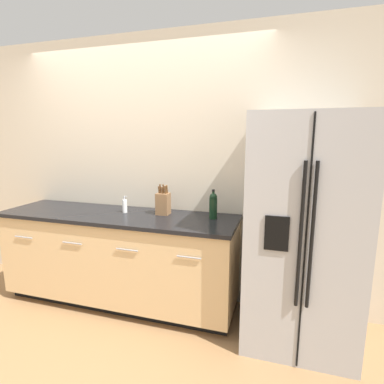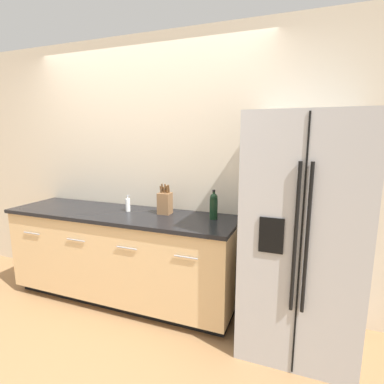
{
  "view_description": "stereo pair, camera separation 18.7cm",
  "coord_description": "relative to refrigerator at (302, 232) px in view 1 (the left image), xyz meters",
  "views": [
    {
      "loc": [
        1.36,
        -1.54,
        1.64
      ],
      "look_at": [
        0.62,
        0.9,
        1.16
      ],
      "focal_mm": 28.0,
      "sensor_mm": 36.0,
      "label": 1
    },
    {
      "loc": [
        1.54,
        -1.48,
        1.64
      ],
      "look_at": [
        0.62,
        0.9,
        1.16
      ],
      "focal_mm": 28.0,
      "sensor_mm": 36.0,
      "label": 2
    }
  ],
  "objects": [
    {
      "name": "knife_block",
      "position": [
        -1.23,
        0.16,
        0.11
      ],
      "size": [
        0.12,
        0.11,
        0.29
      ],
      "color": "olive",
      "rests_on": "counter_unit"
    },
    {
      "name": "wine_bottle",
      "position": [
        -0.74,
        0.15,
        0.13
      ],
      "size": [
        0.07,
        0.07,
        0.26
      ],
      "color": "black",
      "rests_on": "counter_unit"
    },
    {
      "name": "soap_dispenser",
      "position": [
        -1.61,
        0.12,
        0.07
      ],
      "size": [
        0.05,
        0.05,
        0.16
      ],
      "color": "white",
      "rests_on": "counter_unit"
    },
    {
      "name": "wall_back",
      "position": [
        -1.53,
        0.4,
        0.4
      ],
      "size": [
        10.0,
        0.05,
        2.6
      ],
      "color": "beige",
      "rests_on": "ground_plane"
    },
    {
      "name": "counter_unit",
      "position": [
        -1.66,
        0.06,
        -0.44
      ],
      "size": [
        2.29,
        0.64,
        0.91
      ],
      "color": "black",
      "rests_on": "ground_plane"
    },
    {
      "name": "ground_plane",
      "position": [
        -1.53,
        -0.84,
        -0.9
      ],
      "size": [
        14.0,
        14.0,
        0.0
      ],
      "primitive_type": "plane",
      "color": "#997047"
    },
    {
      "name": "refrigerator",
      "position": [
        0.0,
        0.0,
        0.0
      ],
      "size": [
        0.83,
        0.76,
        1.8
      ],
      "color": "#B2B2B5",
      "rests_on": "ground_plane"
    }
  ]
}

